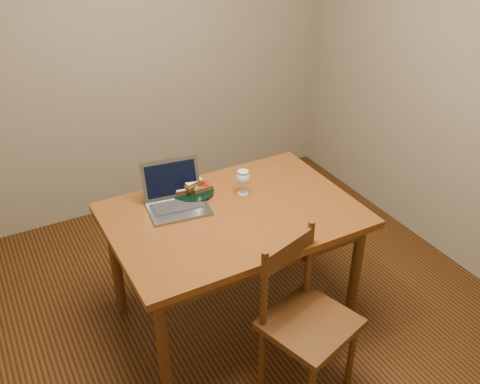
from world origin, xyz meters
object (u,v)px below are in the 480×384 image
chair (307,313)px  plate (193,192)px  laptop (175,195)px  table (233,226)px  milk_glass (243,182)px

chair → plate: size_ratio=2.13×
plate → laptop: (-0.13, -0.06, 0.05)m
table → laptop: laptop is taller
table → plate: plate is taller
plate → milk_glass: milk_glass is taller
table → chair: 0.62m
table → laptop: size_ratio=3.71×
chair → milk_glass: 0.80m
milk_glass → laptop: (-0.37, 0.08, -0.01)m
table → plate: (-0.11, 0.28, 0.10)m
chair → table: bearing=81.6°
table → laptop: (-0.24, 0.22, 0.15)m
laptop → chair: bearing=-60.6°
plate → chair: bearing=-77.4°
chair → laptop: bearing=95.0°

